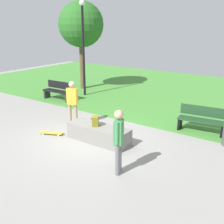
{
  "coord_description": "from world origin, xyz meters",
  "views": [
    {
      "loc": [
        5.54,
        -6.4,
        3.72
      ],
      "look_at": [
        0.44,
        0.89,
        0.81
      ],
      "focal_mm": 43.71,
      "sensor_mm": 36.0,
      "label": 1
    }
  ],
  "objects_px": {
    "skater_watching": "(72,100)",
    "tree_leaning_ash": "(81,25)",
    "park_bench_far_right": "(58,90)",
    "skateboard_by_ledge": "(52,133)",
    "backpack_on_ledge": "(95,121)",
    "lamp_post": "(83,40)",
    "park_bench_center_lawn": "(202,119)",
    "skater_performing_trick": "(119,137)",
    "concrete_ledge": "(99,134)"
  },
  "relations": [
    {
      "from": "park_bench_far_right",
      "to": "park_bench_center_lawn",
      "type": "relative_size",
      "value": 0.98
    },
    {
      "from": "skater_watching",
      "to": "lamp_post",
      "type": "bearing_deg",
      "value": 125.02
    },
    {
      "from": "park_bench_far_right",
      "to": "park_bench_center_lawn",
      "type": "bearing_deg",
      "value": -1.22
    },
    {
      "from": "skater_performing_trick",
      "to": "skater_watching",
      "type": "distance_m",
      "value": 3.82
    },
    {
      "from": "backpack_on_ledge",
      "to": "lamp_post",
      "type": "distance_m",
      "value": 6.5
    },
    {
      "from": "concrete_ledge",
      "to": "skater_watching",
      "type": "bearing_deg",
      "value": 160.14
    },
    {
      "from": "park_bench_center_lawn",
      "to": "lamp_post",
      "type": "xyz_separation_m",
      "value": [
        -6.83,
        1.65,
        2.39
      ]
    },
    {
      "from": "skateboard_by_ledge",
      "to": "tree_leaning_ash",
      "type": "bearing_deg",
      "value": 121.82
    },
    {
      "from": "skateboard_by_ledge",
      "to": "park_bench_far_right",
      "type": "xyz_separation_m",
      "value": [
        -3.12,
        3.41,
        0.42
      ]
    },
    {
      "from": "lamp_post",
      "to": "park_bench_center_lawn",
      "type": "bearing_deg",
      "value": -13.6
    },
    {
      "from": "backpack_on_ledge",
      "to": "skater_watching",
      "type": "bearing_deg",
      "value": 33.43
    },
    {
      "from": "skateboard_by_ledge",
      "to": "tree_leaning_ash",
      "type": "relative_size",
      "value": 0.17
    },
    {
      "from": "tree_leaning_ash",
      "to": "park_bench_far_right",
      "type": "bearing_deg",
      "value": -76.31
    },
    {
      "from": "skater_performing_trick",
      "to": "skateboard_by_ledge",
      "type": "height_order",
      "value": "skater_performing_trick"
    },
    {
      "from": "park_bench_center_lawn",
      "to": "backpack_on_ledge",
      "type": "bearing_deg",
      "value": -133.09
    },
    {
      "from": "backpack_on_ledge",
      "to": "lamp_post",
      "type": "relative_size",
      "value": 0.07
    },
    {
      "from": "concrete_ledge",
      "to": "skater_watching",
      "type": "relative_size",
      "value": 1.26
    },
    {
      "from": "concrete_ledge",
      "to": "tree_leaning_ash",
      "type": "distance_m",
      "value": 8.49
    },
    {
      "from": "skater_watching",
      "to": "tree_leaning_ash",
      "type": "xyz_separation_m",
      "value": [
        -3.79,
        4.97,
        2.61
      ]
    },
    {
      "from": "skater_watching",
      "to": "skateboard_by_ledge",
      "type": "distance_m",
      "value": 1.45
    },
    {
      "from": "skater_watching",
      "to": "park_bench_far_right",
      "type": "distance_m",
      "value": 3.93
    },
    {
      "from": "skater_watching",
      "to": "tree_leaning_ash",
      "type": "relative_size",
      "value": 0.35
    },
    {
      "from": "concrete_ledge",
      "to": "backpack_on_ledge",
      "type": "bearing_deg",
      "value": -165.19
    },
    {
      "from": "lamp_post",
      "to": "tree_leaning_ash",
      "type": "bearing_deg",
      "value": 133.87
    },
    {
      "from": "backpack_on_ledge",
      "to": "skater_performing_trick",
      "type": "distance_m",
      "value": 2.18
    },
    {
      "from": "skater_performing_trick",
      "to": "tree_leaning_ash",
      "type": "height_order",
      "value": "tree_leaning_ash"
    },
    {
      "from": "concrete_ledge",
      "to": "tree_leaning_ash",
      "type": "height_order",
      "value": "tree_leaning_ash"
    },
    {
      "from": "skateboard_by_ledge",
      "to": "lamp_post",
      "type": "bearing_deg",
      "value": 118.31
    },
    {
      "from": "park_bench_far_right",
      "to": "tree_leaning_ash",
      "type": "bearing_deg",
      "value": 103.69
    },
    {
      "from": "skater_watching",
      "to": "park_bench_center_lawn",
      "type": "distance_m",
      "value": 4.72
    },
    {
      "from": "park_bench_far_right",
      "to": "tree_leaning_ash",
      "type": "xyz_separation_m",
      "value": [
        -0.65,
        2.67,
        3.13
      ]
    },
    {
      "from": "concrete_ledge",
      "to": "skater_performing_trick",
      "type": "height_order",
      "value": "skater_performing_trick"
    },
    {
      "from": "skateboard_by_ledge",
      "to": "park_bench_center_lawn",
      "type": "distance_m",
      "value": 5.32
    },
    {
      "from": "backpack_on_ledge",
      "to": "tree_leaning_ash",
      "type": "height_order",
      "value": "tree_leaning_ash"
    },
    {
      "from": "park_bench_center_lawn",
      "to": "tree_leaning_ash",
      "type": "xyz_separation_m",
      "value": [
        -7.96,
        2.83,
        3.13
      ]
    },
    {
      "from": "skater_performing_trick",
      "to": "skater_watching",
      "type": "xyz_separation_m",
      "value": [
        -3.32,
        1.9,
        -0.01
      ]
    },
    {
      "from": "skater_watching",
      "to": "park_bench_far_right",
      "type": "bearing_deg",
      "value": 143.77
    },
    {
      "from": "backpack_on_ledge",
      "to": "park_bench_center_lawn",
      "type": "relative_size",
      "value": 0.19
    },
    {
      "from": "backpack_on_ledge",
      "to": "lamp_post",
      "type": "xyz_separation_m",
      "value": [
        -4.23,
        4.43,
        2.17
      ]
    },
    {
      "from": "park_bench_center_lawn",
      "to": "lamp_post",
      "type": "distance_m",
      "value": 7.42
    },
    {
      "from": "concrete_ledge",
      "to": "skateboard_by_ledge",
      "type": "relative_size",
      "value": 2.65
    },
    {
      "from": "skater_performing_trick",
      "to": "skater_watching",
      "type": "height_order",
      "value": "skater_performing_trick"
    },
    {
      "from": "park_bench_center_lawn",
      "to": "skater_watching",
      "type": "bearing_deg",
      "value": -152.79
    },
    {
      "from": "skater_performing_trick",
      "to": "lamp_post",
      "type": "height_order",
      "value": "lamp_post"
    },
    {
      "from": "lamp_post",
      "to": "skater_performing_trick",
      "type": "bearing_deg",
      "value": -43.6
    },
    {
      "from": "skater_watching",
      "to": "concrete_ledge",
      "type": "bearing_deg",
      "value": -19.86
    },
    {
      "from": "concrete_ledge",
      "to": "skateboard_by_ledge",
      "type": "distance_m",
      "value": 1.78
    },
    {
      "from": "backpack_on_ledge",
      "to": "skater_performing_trick",
      "type": "height_order",
      "value": "skater_performing_trick"
    },
    {
      "from": "backpack_on_ledge",
      "to": "lamp_post",
      "type": "bearing_deg",
      "value": 9.03
    },
    {
      "from": "concrete_ledge",
      "to": "backpack_on_ledge",
      "type": "distance_m",
      "value": 0.44
    }
  ]
}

